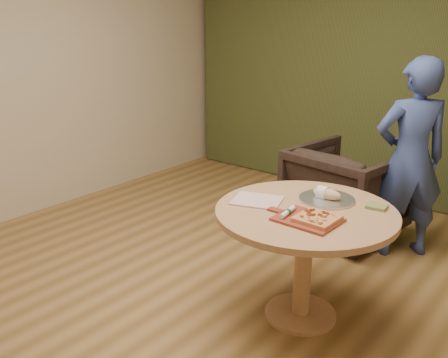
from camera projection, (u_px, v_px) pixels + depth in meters
name	position (u px, v px, depth m)	size (l,w,h in m)	color
room_shell	(197.00, 104.00, 2.82)	(5.04, 6.04, 2.84)	olive
curtain	(392.00, 65.00, 4.96)	(4.80, 0.14, 2.78)	#323A1A
pedestal_table	(305.00, 231.00, 3.09)	(1.11, 1.11, 0.75)	tan
pizza_paddle	(306.00, 219.00, 2.88)	(0.45, 0.29, 0.01)	maroon
flatbread_pizza	(317.00, 218.00, 2.84)	(0.22, 0.22, 0.04)	tan
cutlery_roll	(288.00, 212.00, 2.93)	(0.05, 0.20, 0.03)	silver
newspaper	(257.00, 201.00, 3.17)	(0.30, 0.25, 0.01)	white
serving_tray	(327.00, 199.00, 3.19)	(0.36, 0.36, 0.02)	silver
bread_roll	(326.00, 194.00, 3.19)	(0.19, 0.09, 0.09)	#D3B381
green_packet	(377.00, 207.00, 3.06)	(0.12, 0.10, 0.02)	#53672E
armchair	(347.00, 187.00, 4.36)	(0.86, 0.80, 0.88)	black
person_standing	(410.00, 160.00, 3.90)	(0.58, 0.38, 1.60)	#324585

